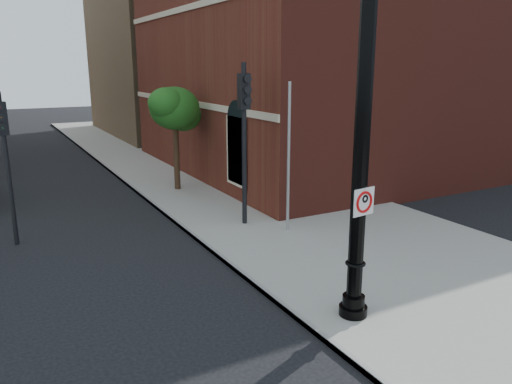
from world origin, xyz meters
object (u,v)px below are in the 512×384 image
lamppost (360,169)px  no_parking_sign (364,202)px  traffic_signal_left (5,144)px  traffic_signal_right (244,119)px

lamppost → no_parking_sign: lamppost is taller
no_parking_sign → traffic_signal_left: 10.26m
lamppost → traffic_signal_left: 10.12m
no_parking_sign → traffic_signal_left: (-5.79, 8.46, 0.40)m
traffic_signal_left → no_parking_sign: bearing=-64.5°
no_parking_sign → lamppost: bearing=75.9°
traffic_signal_left → traffic_signal_right: traffic_signal_right is taller
lamppost → traffic_signal_left: lamppost is taller
lamppost → traffic_signal_right: size_ratio=1.33×
lamppost → no_parking_sign: size_ratio=12.73×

